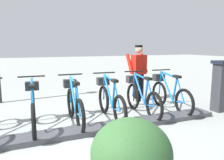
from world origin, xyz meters
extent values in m
plane|color=#9FA59F|center=(0.00, 0.00, 0.00)|extent=(60.00, 60.00, 0.00)
cube|color=#47474C|center=(0.00, 0.00, 0.05)|extent=(0.44, 6.52, 0.10)
cube|color=#38383D|center=(0.05, -3.84, 0.60)|extent=(0.28, 0.44, 1.20)
cube|color=#194C8C|center=(0.20, -3.84, 0.95)|extent=(0.03, 0.30, 0.40)
cube|color=black|center=(0.05, -3.84, 1.24)|extent=(0.36, 0.52, 0.08)
torus|color=black|center=(0.03, -2.64, 0.33)|extent=(0.67, 0.10, 0.67)
torus|color=black|center=(1.07, -2.68, 0.33)|extent=(0.67, 0.10, 0.67)
cylinder|color=blue|center=(0.73, -2.67, 0.61)|extent=(0.60, 0.07, 0.70)
cylinder|color=blue|center=(0.39, -2.65, 0.58)|extent=(0.16, 0.05, 0.61)
cylinder|color=blue|center=(0.67, -2.66, 0.92)|extent=(0.69, 0.07, 0.11)
cylinder|color=blue|center=(0.24, -2.64, 0.31)|extent=(0.43, 0.05, 0.09)
cylinder|color=blue|center=(0.18, -2.64, 0.61)|extent=(0.33, 0.05, 0.56)
cylinder|color=blue|center=(1.04, -2.68, 0.64)|extent=(0.10, 0.04, 0.62)
cube|color=black|center=(0.33, -2.65, 0.91)|extent=(0.22, 0.11, 0.06)
cylinder|color=black|center=(1.01, -2.68, 1.00)|extent=(0.06, 0.54, 0.03)
cube|color=#2D2D2D|center=(1.12, -2.68, 0.78)|extent=(0.21, 0.29, 0.18)
torus|color=black|center=(0.03, -1.82, 0.33)|extent=(0.67, 0.10, 0.67)
torus|color=black|center=(1.07, -1.87, 0.33)|extent=(0.67, 0.10, 0.67)
cylinder|color=blue|center=(0.73, -1.85, 0.61)|extent=(0.60, 0.07, 0.70)
cylinder|color=blue|center=(0.39, -1.83, 0.58)|extent=(0.16, 0.05, 0.61)
cylinder|color=blue|center=(0.67, -1.85, 0.92)|extent=(0.69, 0.07, 0.11)
cylinder|color=blue|center=(0.24, -1.83, 0.31)|extent=(0.43, 0.05, 0.09)
cylinder|color=blue|center=(0.18, -1.83, 0.61)|extent=(0.33, 0.05, 0.56)
cylinder|color=blue|center=(1.04, -1.86, 0.64)|extent=(0.10, 0.04, 0.62)
cube|color=black|center=(0.33, -1.83, 0.91)|extent=(0.22, 0.11, 0.06)
cylinder|color=black|center=(1.01, -1.86, 1.00)|extent=(0.06, 0.54, 0.03)
cube|color=#2D2D2D|center=(1.12, -1.87, 0.78)|extent=(0.21, 0.29, 0.18)
torus|color=black|center=(0.03, -1.00, 0.33)|extent=(0.67, 0.10, 0.67)
torus|color=black|center=(1.07, -1.05, 0.33)|extent=(0.67, 0.10, 0.67)
cylinder|color=#1773BC|center=(0.73, -1.03, 0.61)|extent=(0.60, 0.07, 0.70)
cylinder|color=#1773BC|center=(0.39, -1.02, 0.58)|extent=(0.16, 0.05, 0.61)
cylinder|color=#1773BC|center=(0.67, -1.03, 0.92)|extent=(0.69, 0.07, 0.11)
cylinder|color=#1773BC|center=(0.24, -1.01, 0.31)|extent=(0.43, 0.05, 0.09)
cylinder|color=#1773BC|center=(0.18, -1.01, 0.61)|extent=(0.33, 0.05, 0.56)
cylinder|color=#1773BC|center=(1.04, -1.05, 0.64)|extent=(0.10, 0.04, 0.62)
cube|color=black|center=(0.33, -1.02, 0.91)|extent=(0.22, 0.11, 0.06)
cylinder|color=black|center=(1.01, -1.05, 1.00)|extent=(0.06, 0.54, 0.03)
cube|color=#2D2D2D|center=(1.12, -1.05, 0.78)|extent=(0.21, 0.29, 0.18)
torus|color=black|center=(0.03, -0.19, 0.33)|extent=(0.67, 0.10, 0.67)
torus|color=black|center=(1.07, -0.23, 0.33)|extent=(0.67, 0.10, 0.67)
cylinder|color=#1A78BD|center=(0.73, -0.22, 0.61)|extent=(0.60, 0.07, 0.70)
cylinder|color=#1A78BD|center=(0.39, -0.20, 0.58)|extent=(0.16, 0.05, 0.61)
cylinder|color=#1A78BD|center=(0.67, -0.21, 0.92)|extent=(0.69, 0.07, 0.11)
cylinder|color=#1A78BD|center=(0.24, -0.19, 0.31)|extent=(0.43, 0.05, 0.09)
cylinder|color=#1A78BD|center=(0.18, -0.19, 0.61)|extent=(0.33, 0.05, 0.56)
cylinder|color=#1A78BD|center=(1.04, -0.23, 0.64)|extent=(0.10, 0.04, 0.62)
cube|color=black|center=(0.33, -0.20, 0.91)|extent=(0.22, 0.11, 0.06)
cylinder|color=black|center=(1.01, -0.23, 1.00)|extent=(0.06, 0.54, 0.03)
cube|color=#2D2D2D|center=(1.12, -0.23, 0.78)|extent=(0.21, 0.29, 0.18)
torus|color=black|center=(0.03, 0.63, 0.33)|extent=(0.67, 0.10, 0.67)
torus|color=black|center=(1.07, 0.59, 0.33)|extent=(0.67, 0.10, 0.67)
cylinder|color=blue|center=(0.73, 0.60, 0.61)|extent=(0.60, 0.07, 0.70)
cylinder|color=blue|center=(0.39, 0.62, 0.58)|extent=(0.16, 0.05, 0.61)
cylinder|color=blue|center=(0.67, 0.60, 0.92)|extent=(0.69, 0.07, 0.11)
cylinder|color=blue|center=(0.24, 0.62, 0.31)|extent=(0.43, 0.05, 0.09)
cylinder|color=blue|center=(0.18, 0.62, 0.61)|extent=(0.33, 0.05, 0.56)
cylinder|color=blue|center=(1.04, 0.59, 0.64)|extent=(0.10, 0.04, 0.62)
cube|color=black|center=(0.33, 0.62, 0.91)|extent=(0.22, 0.11, 0.06)
cylinder|color=black|center=(1.01, 0.59, 1.00)|extent=(0.06, 0.54, 0.03)
cube|color=#2D2D2D|center=(1.12, 0.58, 0.78)|extent=(0.21, 0.29, 0.18)
cube|color=white|center=(1.76, -2.28, 0.05)|extent=(0.27, 0.14, 0.10)
cube|color=white|center=(1.67, -2.51, 0.05)|extent=(0.27, 0.14, 0.10)
cylinder|color=black|center=(1.71, -2.30, 0.43)|extent=(0.15, 0.15, 0.82)
cylinder|color=black|center=(1.73, -2.49, 0.43)|extent=(0.15, 0.15, 0.82)
cube|color=red|center=(1.72, -2.39, 1.10)|extent=(0.31, 0.43, 0.56)
cylinder|color=red|center=(1.79, -2.12, 1.13)|extent=(0.35, 0.14, 0.57)
cylinder|color=red|center=(1.85, -2.64, 1.13)|extent=(0.35, 0.14, 0.57)
sphere|color=tan|center=(1.72, -2.39, 1.53)|extent=(0.22, 0.22, 0.22)
cylinder|color=black|center=(1.74, -2.39, 1.63)|extent=(0.22, 0.22, 0.06)
ellipsoid|color=#3B6B36|center=(-2.11, -0.12, 0.65)|extent=(0.76, 0.76, 0.64)
camera|label=1|loc=(-3.76, 0.77, 1.62)|focal=34.59mm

